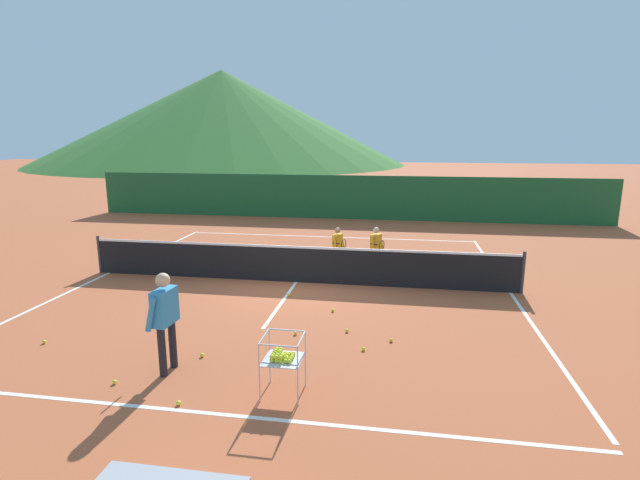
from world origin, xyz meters
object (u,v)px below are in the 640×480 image
(tennis_ball_4, at_px, (171,337))
(tennis_ball_9, at_px, (202,355))
(instructor, at_px, (165,313))
(tennis_ball_10, at_px, (347,330))
(tennis_net, at_px, (296,264))
(student_1, at_px, (376,245))
(tennis_ball_0, at_px, (179,403))
(tennis_ball_6, at_px, (44,342))
(tennis_ball_7, at_px, (289,295))
(ball_cart, at_px, (282,357))
(tennis_ball_3, at_px, (363,349))
(tennis_ball_8, at_px, (333,310))
(student_0, at_px, (338,244))
(tennis_ball_2, at_px, (115,382))
(tennis_ball_5, at_px, (295,333))
(tennis_ball_1, at_px, (391,340))

(tennis_ball_4, xyz_separation_m, tennis_ball_9, (0.89, -0.64, 0.00))
(instructor, height_order, tennis_ball_10, instructor)
(tennis_net, height_order, instructor, instructor)
(student_1, xyz_separation_m, tennis_ball_0, (-2.42, -7.49, -0.72))
(tennis_ball_0, height_order, tennis_ball_6, same)
(tennis_net, distance_m, tennis_ball_6, 5.91)
(student_1, relative_size, tennis_ball_7, 18.52)
(ball_cart, xyz_separation_m, tennis_ball_3, (1.08, 1.66, -0.56))
(tennis_ball_8, distance_m, tennis_ball_10, 1.15)
(student_0, xyz_separation_m, tennis_ball_9, (-1.60, -6.05, -0.69))
(tennis_ball_0, relative_size, tennis_ball_9, 1.00)
(tennis_ball_6, xyz_separation_m, tennis_ball_9, (3.10, -0.05, 0.00))
(tennis_ball_8, bearing_deg, tennis_ball_9, -127.24)
(student_1, xyz_separation_m, tennis_ball_7, (-1.94, -2.59, -0.72))
(tennis_net, bearing_deg, tennis_ball_6, -130.16)
(ball_cart, bearing_deg, tennis_ball_4, 148.09)
(tennis_ball_3, bearing_deg, tennis_ball_8, 113.56)
(tennis_ball_8, bearing_deg, tennis_ball_2, -128.50)
(tennis_ball_6, height_order, tennis_ball_10, same)
(instructor, distance_m, tennis_ball_9, 1.17)
(tennis_ball_5, distance_m, tennis_ball_6, 4.64)
(student_1, bearing_deg, tennis_ball_10, -94.16)
(student_0, xyz_separation_m, tennis_ball_8, (0.34, -3.50, -0.69))
(tennis_ball_2, xyz_separation_m, tennis_ball_8, (2.91, 3.66, 0.00))
(ball_cart, height_order, tennis_ball_6, ball_cart)
(tennis_ball_6, xyz_separation_m, tennis_ball_7, (3.86, 3.34, 0.00))
(student_1, distance_m, tennis_ball_5, 5.02)
(ball_cart, bearing_deg, tennis_ball_10, 73.81)
(tennis_ball_3, relative_size, tennis_ball_7, 1.00)
(instructor, xyz_separation_m, tennis_ball_8, (2.28, 3.12, -0.96))
(instructor, bearing_deg, tennis_ball_4, 114.66)
(tennis_ball_1, distance_m, tennis_ball_8, 1.89)
(tennis_ball_0, distance_m, tennis_ball_1, 3.98)
(student_1, bearing_deg, tennis_ball_5, -105.17)
(tennis_net, distance_m, tennis_ball_5, 3.46)
(instructor, xyz_separation_m, tennis_ball_3, (3.08, 1.27, -0.96))
(tennis_ball_0, xyz_separation_m, tennis_ball_5, (1.12, 2.70, 0.00))
(ball_cart, bearing_deg, tennis_ball_0, -158.13)
(tennis_net, bearing_deg, ball_cart, -80.02)
(tennis_ball_2, bearing_deg, tennis_ball_4, 87.58)
(tennis_net, height_order, tennis_ball_5, tennis_net)
(tennis_ball_2, distance_m, tennis_ball_3, 4.13)
(tennis_ball_1, height_order, tennis_ball_6, same)
(tennis_ball_5, height_order, tennis_ball_9, same)
(student_0, height_order, tennis_ball_7, student_0)
(instructor, relative_size, ball_cart, 1.85)
(tennis_ball_9, bearing_deg, tennis_ball_7, 77.49)
(tennis_ball_4, bearing_deg, tennis_ball_10, 14.54)
(ball_cart, bearing_deg, tennis_ball_6, 168.17)
(ball_cart, bearing_deg, tennis_ball_5, 97.04)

